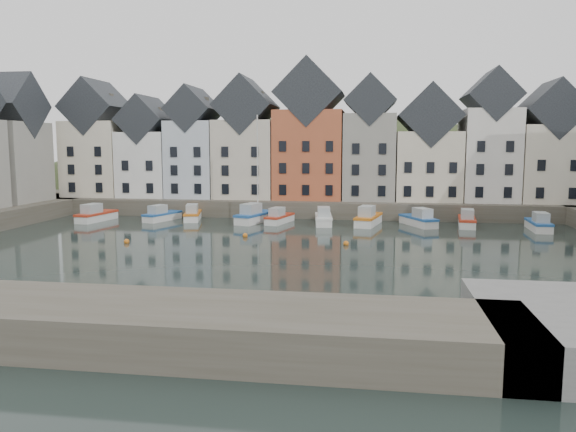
# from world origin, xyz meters

# --- Properties ---
(ground) EXTENTS (260.00, 260.00, 0.00)m
(ground) POSITION_xyz_m (0.00, 0.00, 0.00)
(ground) COLOR black
(ground) RESTS_ON ground
(far_quay) EXTENTS (90.00, 16.00, 2.00)m
(far_quay) POSITION_xyz_m (0.00, 30.00, 1.00)
(far_quay) COLOR #484337
(far_quay) RESTS_ON ground
(hillside) EXTENTS (153.60, 70.40, 64.00)m
(hillside) POSITION_xyz_m (0.02, 56.00, -17.96)
(hillside) COLOR #2C391C
(hillside) RESTS_ON ground
(far_terrace) EXTENTS (72.37, 8.16, 17.78)m
(far_terrace) POSITION_xyz_m (3.21, 28.00, 8.88)
(far_terrace) COLOR beige
(far_terrace) RESTS_ON far_quay
(mooring_buoys) EXTENTS (20.50, 5.50, 0.50)m
(mooring_buoys) POSITION_xyz_m (-4.00, 5.33, 0.15)
(mooring_buoys) COLOR #CC6A18
(mooring_buoys) RESTS_ON ground
(boat_a) EXTENTS (2.79, 6.31, 2.34)m
(boat_a) POSITION_xyz_m (-24.01, 16.52, 0.70)
(boat_a) COLOR silver
(boat_a) RESTS_ON ground
(boat_b) EXTENTS (3.33, 5.78, 2.12)m
(boat_b) POSITION_xyz_m (-16.51, 18.13, 0.63)
(boat_b) COLOR silver
(boat_b) RESTS_ON ground
(boat_c) EXTENTS (3.01, 5.91, 2.17)m
(boat_c) POSITION_xyz_m (-13.01, 19.21, 0.65)
(boat_c) COLOR silver
(boat_c) RESTS_ON ground
(boat_d) EXTENTS (3.90, 6.91, 12.62)m
(boat_d) POSITION_xyz_m (-5.23, 18.19, 0.82)
(boat_d) COLOR silver
(boat_d) RESTS_ON ground
(boat_e) EXTENTS (2.88, 5.60, 2.06)m
(boat_e) POSITION_xyz_m (-2.32, 18.17, 0.61)
(boat_e) COLOR silver
(boat_e) RESTS_ON ground
(boat_f) EXTENTS (2.48, 6.06, 2.26)m
(boat_f) POSITION_xyz_m (2.83, 17.92, 0.67)
(boat_f) COLOR silver
(boat_f) RESTS_ON ground
(boat_g) EXTENTS (3.24, 6.71, 2.47)m
(boat_g) POSITION_xyz_m (7.84, 18.04, 0.74)
(boat_g) COLOR silver
(boat_g) RESTS_ON ground
(boat_h) EXTENTS (4.13, 6.12, 2.26)m
(boat_h) POSITION_xyz_m (13.46, 18.30, 0.67)
(boat_h) COLOR silver
(boat_h) RESTS_ON ground
(boat_i) EXTENTS (2.47, 5.91, 2.20)m
(boat_i) POSITION_xyz_m (18.64, 18.53, 0.66)
(boat_i) COLOR silver
(boat_i) RESTS_ON ground
(boat_j) EXTENTS (2.07, 5.81, 2.20)m
(boat_j) POSITION_xyz_m (25.67, 16.71, 0.65)
(boat_j) COLOR silver
(boat_j) RESTS_ON ground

